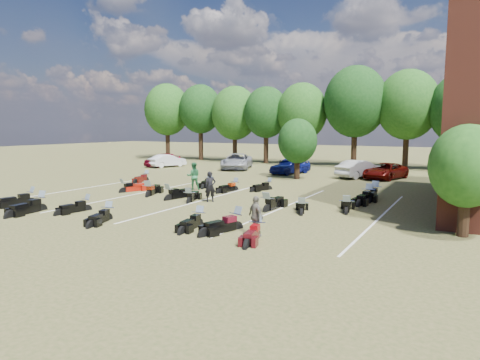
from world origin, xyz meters
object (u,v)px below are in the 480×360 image
Objects in this scene: car_0 at (163,160)px; motorcycle_7 at (124,192)px; motorcycle_14 at (146,181)px; motorcycle_3 at (108,220)px; motorcycle_0 at (41,211)px; car_4 at (290,166)px; person_green at (194,176)px; person_black at (210,187)px; person_grey at (256,216)px.

car_0 is 18.50m from motorcycle_7.
motorcycle_3 is at bearing -64.27° from motorcycle_14.
car_0 is 1.72× the size of motorcycle_0.
car_0 is at bearing 106.20° from motorcycle_3.
motorcycle_0 is 12.52m from motorcycle_14.
car_4 is 22.20m from motorcycle_3.
car_0 is at bearing -81.92° from person_green.
car_4 is 12.56m from person_green.
car_4 is at bearing 72.67° from motorcycle_3.
motorcycle_3 reaches higher than motorcycle_14.
car_4 is 22.73m from motorcycle_0.
car_4 reaches higher than motorcycle_0.
car_0 is at bearing -164.92° from car_4.
motorcycle_7 is 6.13m from motorcycle_14.
motorcycle_14 is (-8.15, 11.97, 0.00)m from motorcycle_3.
person_green is at bearing -117.24° from motorcycle_7.
motorcycle_0 is at bearing 113.54° from motorcycle_7.
person_black is 8.92m from motorcycle_0.
car_4 reaches higher than car_0.
person_green is 1.16× the size of person_grey.
car_4 is at bearing -136.77° from person_green.
motorcycle_14 is (-8.12, -10.22, -0.75)m from car_4.
car_4 is 16.55m from motorcycle_7.
person_green is (-3.57, 3.47, 0.06)m from person_black.
person_green is 6.53m from motorcycle_14.
motorcycle_3 is at bearing -74.16° from car_4.
person_black is at bearing 98.37° from person_green.
car_0 reaches higher than motorcycle_14.
car_0 is at bearing 94.60° from person_black.
car_4 is 13.08m from motorcycle_14.
person_black is 0.93× the size of person_green.
motorcycle_3 is at bearing 36.61° from person_grey.
car_0 is 26.87m from motorcycle_3.
motorcycle_7 is (-12.61, 5.92, -0.80)m from person_grey.
person_black is 11.23m from motorcycle_14.
person_black reaches higher than motorcycle_14.
car_0 is 1.92× the size of motorcycle_7.
person_green is at bearing -28.15° from motorcycle_14.
person_grey is 0.71× the size of motorcycle_7.
motorcycle_3 is (-7.28, -0.61, -0.80)m from person_grey.
motorcycle_0 is (-4.64, -22.24, -0.75)m from car_4.
motorcycle_0 is 1.11× the size of motorcycle_7.
motorcycle_3 is at bearing -6.94° from motorcycle_0.
person_green reaches higher than motorcycle_7.
car_4 reaches higher than motorcycle_14.
car_0 is at bearing -12.69° from person_grey.
person_black reaches higher than motorcycle_3.
car_4 is 2.55× the size of person_black.
car_0 reaches higher than motorcycle_7.
person_black is at bearing -36.71° from car_0.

